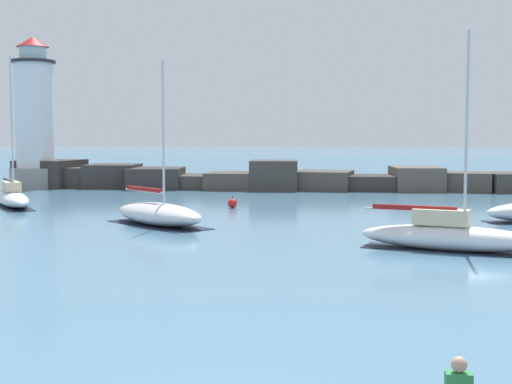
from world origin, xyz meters
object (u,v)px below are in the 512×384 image
Objects in this scene: sailboat_moored_0 at (449,235)px; sailboat_moored_3 at (159,214)px; lighthouse at (35,123)px; mooring_buoy_orange_near at (232,203)px; sailboat_moored_4 at (12,197)px.

sailboat_moored_3 is (-13.91, 6.57, -0.03)m from sailboat_moored_0.
sailboat_moored_0 reaches higher than sailboat_moored_3.
lighthouse is at bearing 126.09° from sailboat_moored_3.
mooring_buoy_orange_near is at bearing 75.35° from sailboat_moored_3.
sailboat_moored_4 reaches higher than sailboat_moored_3.
lighthouse is at bearing 109.48° from sailboat_moored_4.
sailboat_moored_4 is (-12.23, 8.43, 0.01)m from sailboat_moored_3.
sailboat_moored_4 reaches higher than sailboat_moored_0.
mooring_buoy_orange_near is at bearing 3.15° from sailboat_moored_4.
lighthouse is at bearing 142.91° from mooring_buoy_orange_near.
sailboat_moored_0 is at bearing -29.85° from sailboat_moored_4.
sailboat_moored_3 is at bearing 154.73° from sailboat_moored_0.
sailboat_moored_4 is at bearing -176.85° from mooring_buoy_orange_near.
sailboat_moored_0 is (31.88, -31.21, -5.16)m from lighthouse.
mooring_buoy_orange_near is (14.64, 0.81, -0.31)m from sailboat_moored_4.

